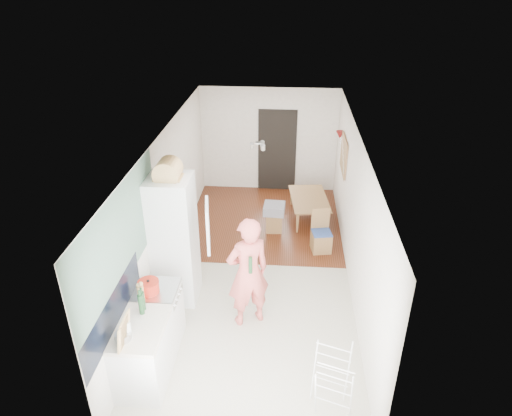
# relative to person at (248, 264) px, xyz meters

# --- Properties ---
(room_shell) EXTENTS (3.20, 7.00, 2.50)m
(room_shell) POSITION_rel_person_xyz_m (0.06, 1.30, 0.18)
(room_shell) COLOR white
(room_shell) RESTS_ON ground
(floor) EXTENTS (3.20, 7.00, 0.01)m
(floor) POSITION_rel_person_xyz_m (0.06, 1.30, -1.07)
(floor) COLOR beige
(floor) RESTS_ON ground
(wood_floor_overlay) EXTENTS (3.20, 3.30, 0.01)m
(wood_floor_overlay) POSITION_rel_person_xyz_m (0.06, 3.15, -1.06)
(wood_floor_overlay) COLOR #5E2918
(wood_floor_overlay) RESTS_ON room_shell
(sage_wall_panel) EXTENTS (0.02, 3.00, 1.30)m
(sage_wall_panel) POSITION_rel_person_xyz_m (-1.53, -0.70, 0.78)
(sage_wall_panel) COLOR slate
(sage_wall_panel) RESTS_ON room_shell
(tile_splashback) EXTENTS (0.02, 1.90, 0.50)m
(tile_splashback) POSITION_rel_person_xyz_m (-1.53, -1.25, 0.08)
(tile_splashback) COLOR black
(tile_splashback) RESTS_ON room_shell
(doorway_recess) EXTENTS (0.90, 0.04, 2.00)m
(doorway_recess) POSITION_rel_person_xyz_m (0.26, 4.78, -0.07)
(doorway_recess) COLOR black
(doorway_recess) RESTS_ON room_shell
(base_cabinet) EXTENTS (0.60, 0.90, 0.86)m
(base_cabinet) POSITION_rel_person_xyz_m (-1.24, -1.25, -0.64)
(base_cabinet) COLOR white
(base_cabinet) RESTS_ON room_shell
(worktop) EXTENTS (0.62, 0.92, 0.06)m
(worktop) POSITION_rel_person_xyz_m (-1.24, -1.25, -0.18)
(worktop) COLOR #F0E0CF
(worktop) RESTS_ON room_shell
(range_cooker) EXTENTS (0.60, 0.60, 0.88)m
(range_cooker) POSITION_rel_person_xyz_m (-1.24, -0.50, -0.63)
(range_cooker) COLOR white
(range_cooker) RESTS_ON room_shell
(cooker_top) EXTENTS (0.60, 0.60, 0.04)m
(cooker_top) POSITION_rel_person_xyz_m (-1.24, -0.50, -0.17)
(cooker_top) COLOR #B7B7B9
(cooker_top) RESTS_ON room_shell
(fridge_housing) EXTENTS (0.66, 0.66, 2.15)m
(fridge_housing) POSITION_rel_person_xyz_m (-1.21, 0.52, 0.01)
(fridge_housing) COLOR white
(fridge_housing) RESTS_ON room_shell
(fridge_door) EXTENTS (0.14, 0.56, 0.70)m
(fridge_door) POSITION_rel_person_xyz_m (-0.60, 0.22, 0.48)
(fridge_door) COLOR white
(fridge_door) RESTS_ON room_shell
(fridge_interior) EXTENTS (0.02, 0.52, 0.66)m
(fridge_interior) POSITION_rel_person_xyz_m (-0.90, 0.52, 0.48)
(fridge_interior) COLOR white
(fridge_interior) RESTS_ON room_shell
(pinboard) EXTENTS (0.03, 0.90, 0.70)m
(pinboard) POSITION_rel_person_xyz_m (1.64, 3.20, 0.48)
(pinboard) COLOR tan
(pinboard) RESTS_ON room_shell
(pinboard_frame) EXTENTS (0.00, 0.94, 0.74)m
(pinboard_frame) POSITION_rel_person_xyz_m (1.62, 3.20, 0.48)
(pinboard_frame) COLOR #8E5D39
(pinboard_frame) RESTS_ON room_shell
(wall_sconce) EXTENTS (0.18, 0.18, 0.16)m
(wall_sconce) POSITION_rel_person_xyz_m (1.60, 3.85, 0.68)
(wall_sconce) COLOR maroon
(wall_sconce) RESTS_ON room_shell
(person) EXTENTS (0.92, 0.81, 2.13)m
(person) POSITION_rel_person_xyz_m (0.00, 0.00, 0.00)
(person) COLOR #E1615B
(person) RESTS_ON floor
(dining_table) EXTENTS (0.77, 1.23, 0.41)m
(dining_table) POSITION_rel_person_xyz_m (1.03, 3.36, -0.86)
(dining_table) COLOR #8E5D39
(dining_table) RESTS_ON floor
(dining_chair) EXTENTS (0.41, 0.41, 0.84)m
(dining_chair) POSITION_rel_person_xyz_m (1.21, 2.07, -0.65)
(dining_chair) COLOR #8E5D39
(dining_chair) RESTS_ON floor
(stool) EXTENTS (0.34, 0.34, 0.42)m
(stool) POSITION_rel_person_xyz_m (0.28, 2.75, -0.85)
(stool) COLOR #8E5D39
(stool) RESTS_ON floor
(grey_drape) EXTENTS (0.44, 0.44, 0.19)m
(grey_drape) POSITION_rel_person_xyz_m (0.28, 2.75, -0.55)
(grey_drape) COLOR gray
(grey_drape) RESTS_ON stool
(drying_rack) EXTENTS (0.54, 0.52, 0.86)m
(drying_rack) POSITION_rel_person_xyz_m (1.16, -1.50, -0.64)
(drying_rack) COLOR white
(drying_rack) RESTS_ON floor
(bread_bin) EXTENTS (0.46, 0.44, 0.21)m
(bread_bin) POSITION_rel_person_xyz_m (-1.20, 0.52, 1.19)
(bread_bin) COLOR tan
(bread_bin) RESTS_ON fridge_housing
(red_casserole) EXTENTS (0.31, 0.31, 0.17)m
(red_casserole) POSITION_rel_person_xyz_m (-1.31, -0.56, -0.06)
(red_casserole) COLOR red
(red_casserole) RESTS_ON cooker_top
(steel_pan) EXTENTS (0.22, 0.22, 0.10)m
(steel_pan) POSITION_rel_person_xyz_m (-1.36, -1.47, -0.10)
(steel_pan) COLOR #B7B7B9
(steel_pan) RESTS_ON worktop
(held_bottle) EXTENTS (0.06, 0.06, 0.26)m
(held_bottle) POSITION_rel_person_xyz_m (0.05, -0.18, 0.10)
(held_bottle) COLOR #1C4220
(held_bottle) RESTS_ON person
(bottle_a) EXTENTS (0.07, 0.07, 0.28)m
(bottle_a) POSITION_rel_person_xyz_m (-1.28, -0.93, -0.01)
(bottle_a) COLOR #1C4220
(bottle_a) RESTS_ON worktop
(bottle_b) EXTENTS (0.08, 0.08, 0.29)m
(bottle_b) POSITION_rel_person_xyz_m (-1.28, -1.01, 0.00)
(bottle_b) COLOR #1C4220
(bottle_b) RESTS_ON worktop
(bottle_c) EXTENTS (0.12, 0.12, 0.23)m
(bottle_c) POSITION_rel_person_xyz_m (-1.32, -1.43, -0.03)
(bottle_c) COLOR silver
(bottle_c) RESTS_ON worktop
(pepper_mill_front) EXTENTS (0.06, 0.06, 0.22)m
(pepper_mill_front) POSITION_rel_person_xyz_m (-1.36, -0.72, -0.04)
(pepper_mill_front) COLOR tan
(pepper_mill_front) RESTS_ON worktop
(pepper_mill_back) EXTENTS (0.06, 0.06, 0.20)m
(pepper_mill_back) POSITION_rel_person_xyz_m (-1.39, -0.72, -0.05)
(pepper_mill_back) COLOR tan
(pepper_mill_back) RESTS_ON worktop
(chopping_boards) EXTENTS (0.05, 0.30, 0.40)m
(chopping_boards) POSITION_rel_person_xyz_m (-1.31, -1.56, 0.05)
(chopping_boards) COLOR tan
(chopping_boards) RESTS_ON worktop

